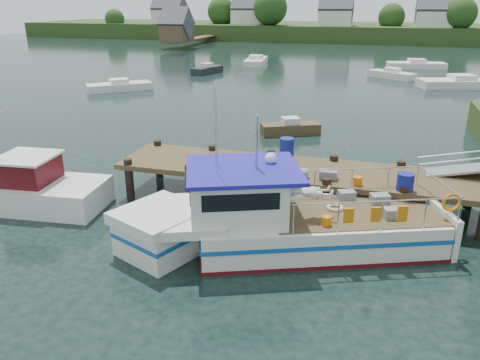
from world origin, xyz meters
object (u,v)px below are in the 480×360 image
(moored_rowboat, at_px, (290,128))
(moored_b, at_px, (392,74))
(moored_far, at_px, (416,65))
(work_boat, at_px, (11,188))
(moored_e, at_px, (207,70))
(moored_d, at_px, (256,61))
(moored_a, at_px, (119,86))
(moored_c, at_px, (461,83))
(dock, at_px, (469,160))
(lobster_boat, at_px, (278,221))

(moored_rowboat, xyz_separation_m, moored_b, (5.99, 23.41, 0.02))
(moored_far, bearing_deg, work_boat, -135.08)
(moored_e, bearing_deg, moored_d, 78.73)
(moored_a, distance_m, moored_c, 29.99)
(dock, xyz_separation_m, moored_rowboat, (-7.72, 9.73, -1.88))
(moored_rowboat, relative_size, moored_c, 0.46)
(moored_rowboat, height_order, moored_far, moored_far)
(moored_b, xyz_separation_m, moored_e, (-18.77, -1.97, 0.02))
(moored_rowboat, xyz_separation_m, moored_far, (8.76, 31.69, 0.04))
(moored_rowboat, distance_m, moored_d, 31.97)
(moored_a, height_order, moored_e, moored_e)
(moored_c, bearing_deg, moored_e, 167.14)
(moored_e, bearing_deg, moored_a, -100.87)
(lobster_boat, bearing_deg, moored_d, 83.42)
(moored_rowboat, bearing_deg, moored_far, 79.25)
(moored_rowboat, height_order, moored_d, moored_d)
(work_boat, height_order, moored_c, work_boat)
(work_boat, bearing_deg, dock, 5.24)
(dock, height_order, work_boat, dock)
(moored_b, bearing_deg, dock, -86.23)
(lobster_boat, bearing_deg, moored_c, 51.76)
(moored_c, height_order, moored_e, moored_c)
(moored_c, relative_size, moored_e, 1.84)
(moored_far, relative_size, moored_c, 0.86)
(moored_rowboat, distance_m, moored_c, 22.72)
(moored_c, bearing_deg, work_boat, -130.12)
(moored_b, xyz_separation_m, moored_c, (5.81, -3.99, 0.04))
(moored_far, bearing_deg, moored_c, -100.22)
(dock, relative_size, moored_e, 3.96)
(dock, distance_m, moored_c, 29.49)
(work_boat, bearing_deg, moored_e, 91.87)
(work_boat, distance_m, moored_c, 37.97)
(moored_d, distance_m, moored_e, 9.52)
(dock, relative_size, moored_d, 2.53)
(moored_c, relative_size, moored_d, 1.17)
(dock, xyz_separation_m, moored_a, (-24.34, 19.59, -1.87))
(moored_far, relative_size, moored_e, 1.58)
(dock, relative_size, moored_far, 2.51)
(moored_rowboat, relative_size, moored_a, 0.66)
(dock, xyz_separation_m, moored_d, (-17.44, 40.19, -1.84))
(dock, height_order, moored_d, dock)
(dock, relative_size, lobster_boat, 1.64)
(moored_rowboat, bearing_deg, moored_d, 112.42)
(moored_rowboat, xyz_separation_m, moored_d, (-9.73, 30.46, 0.04))
(moored_rowboat, bearing_deg, moored_e, 125.52)
(dock, distance_m, moored_d, 43.85)
(work_boat, xyz_separation_m, moored_d, (-1.42, 43.26, -0.25))
(dock, height_order, moored_far, dock)
(moored_rowboat, relative_size, moored_e, 0.84)
(moored_rowboat, xyz_separation_m, moored_e, (-12.79, 21.44, 0.05))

